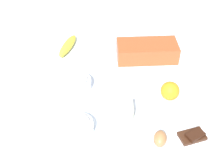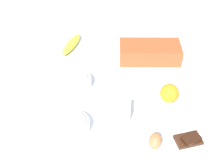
{
  "view_description": "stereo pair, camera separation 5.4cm",
  "coord_description": "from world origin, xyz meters",
  "px_view_note": "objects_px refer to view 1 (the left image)",
  "views": [
    {
      "loc": [
        -0.02,
        -0.91,
        0.83
      ],
      "look_at": [
        0.0,
        0.0,
        0.04
      ],
      "focal_mm": 46.6,
      "sensor_mm": 36.0,
      "label": 1
    },
    {
      "loc": [
        0.03,
        -0.91,
        0.83
      ],
      "look_at": [
        0.0,
        0.0,
        0.04
      ],
      "focal_mm": 46.6,
      "sensor_mm": 36.0,
      "label": 2
    }
  ],
  "objects_px": {
    "loaf_pan": "(147,51)",
    "flour_bowl": "(77,126)",
    "banana": "(68,46)",
    "orange_fruit": "(170,91)",
    "egg_near_butter": "(160,139)",
    "chocolate_plate": "(192,137)",
    "sugar_bowl": "(76,83)",
    "butter_block": "(121,110)"
  },
  "relations": [
    {
      "from": "loaf_pan",
      "to": "flour_bowl",
      "type": "height_order",
      "value": "loaf_pan"
    },
    {
      "from": "banana",
      "to": "orange_fruit",
      "type": "bearing_deg",
      "value": -38.98
    },
    {
      "from": "orange_fruit",
      "to": "egg_near_butter",
      "type": "xyz_separation_m",
      "value": [
        -0.07,
        -0.22,
        -0.01
      ]
    },
    {
      "from": "flour_bowl",
      "to": "egg_near_butter",
      "type": "relative_size",
      "value": 1.87
    },
    {
      "from": "banana",
      "to": "egg_near_butter",
      "type": "height_order",
      "value": "egg_near_butter"
    },
    {
      "from": "banana",
      "to": "chocolate_plate",
      "type": "relative_size",
      "value": 1.46
    },
    {
      "from": "loaf_pan",
      "to": "chocolate_plate",
      "type": "xyz_separation_m",
      "value": [
        0.1,
        -0.48,
        -0.03
      ]
    },
    {
      "from": "loaf_pan",
      "to": "banana",
      "type": "distance_m",
      "value": 0.39
    },
    {
      "from": "banana",
      "to": "flour_bowl",
      "type": "bearing_deg",
      "value": -81.31
    },
    {
      "from": "banana",
      "to": "egg_near_butter",
      "type": "distance_m",
      "value": 0.69
    },
    {
      "from": "sugar_bowl",
      "to": "orange_fruit",
      "type": "bearing_deg",
      "value": -9.73
    },
    {
      "from": "banana",
      "to": "butter_block",
      "type": "bearing_deg",
      "value": -61.81
    },
    {
      "from": "sugar_bowl",
      "to": "butter_block",
      "type": "bearing_deg",
      "value": -41.01
    },
    {
      "from": "flour_bowl",
      "to": "orange_fruit",
      "type": "distance_m",
      "value": 0.4
    },
    {
      "from": "egg_near_butter",
      "to": "chocolate_plate",
      "type": "height_order",
      "value": "egg_near_butter"
    },
    {
      "from": "banana",
      "to": "orange_fruit",
      "type": "height_order",
      "value": "orange_fruit"
    },
    {
      "from": "flour_bowl",
      "to": "sugar_bowl",
      "type": "xyz_separation_m",
      "value": [
        -0.02,
        0.23,
        0.0
      ]
    },
    {
      "from": "loaf_pan",
      "to": "chocolate_plate",
      "type": "bearing_deg",
      "value": -79.53
    },
    {
      "from": "orange_fruit",
      "to": "butter_block",
      "type": "relative_size",
      "value": 0.84
    },
    {
      "from": "orange_fruit",
      "to": "egg_near_butter",
      "type": "relative_size",
      "value": 1.18
    },
    {
      "from": "flour_bowl",
      "to": "sugar_bowl",
      "type": "height_order",
      "value": "sugar_bowl"
    },
    {
      "from": "loaf_pan",
      "to": "orange_fruit",
      "type": "distance_m",
      "value": 0.28
    },
    {
      "from": "chocolate_plate",
      "to": "butter_block",
      "type": "bearing_deg",
      "value": 154.07
    },
    {
      "from": "orange_fruit",
      "to": "chocolate_plate",
      "type": "xyz_separation_m",
      "value": [
        0.04,
        -0.21,
        -0.03
      ]
    },
    {
      "from": "orange_fruit",
      "to": "chocolate_plate",
      "type": "relative_size",
      "value": 0.58
    },
    {
      "from": "flour_bowl",
      "to": "egg_near_butter",
      "type": "bearing_deg",
      "value": -11.72
    },
    {
      "from": "loaf_pan",
      "to": "chocolate_plate",
      "type": "relative_size",
      "value": 2.18
    },
    {
      "from": "flour_bowl",
      "to": "butter_block",
      "type": "bearing_deg",
      "value": 24.22
    },
    {
      "from": "banana",
      "to": "chocolate_plate",
      "type": "xyz_separation_m",
      "value": [
        0.48,
        -0.57,
        -0.01
      ]
    },
    {
      "from": "sugar_bowl",
      "to": "egg_near_butter",
      "type": "bearing_deg",
      "value": -43.03
    },
    {
      "from": "loaf_pan",
      "to": "sugar_bowl",
      "type": "distance_m",
      "value": 0.38
    },
    {
      "from": "butter_block",
      "to": "chocolate_plate",
      "type": "xyz_separation_m",
      "value": [
        0.24,
        -0.12,
        -0.02
      ]
    },
    {
      "from": "loaf_pan",
      "to": "orange_fruit",
      "type": "height_order",
      "value": "loaf_pan"
    },
    {
      "from": "butter_block",
      "to": "sugar_bowl",
      "type": "bearing_deg",
      "value": 138.99
    },
    {
      "from": "egg_near_butter",
      "to": "chocolate_plate",
      "type": "relative_size",
      "value": 0.5
    },
    {
      "from": "flour_bowl",
      "to": "orange_fruit",
      "type": "relative_size",
      "value": 1.59
    },
    {
      "from": "banana",
      "to": "sugar_bowl",
      "type": "bearing_deg",
      "value": -78.24
    },
    {
      "from": "butter_block",
      "to": "chocolate_plate",
      "type": "bearing_deg",
      "value": -25.93
    },
    {
      "from": "flour_bowl",
      "to": "banana",
      "type": "bearing_deg",
      "value": 98.69
    },
    {
      "from": "orange_fruit",
      "to": "sugar_bowl",
      "type": "bearing_deg",
      "value": 170.27
    },
    {
      "from": "sugar_bowl",
      "to": "banana",
      "type": "height_order",
      "value": "sugar_bowl"
    },
    {
      "from": "loaf_pan",
      "to": "butter_block",
      "type": "bearing_deg",
      "value": -112.83
    }
  ]
}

